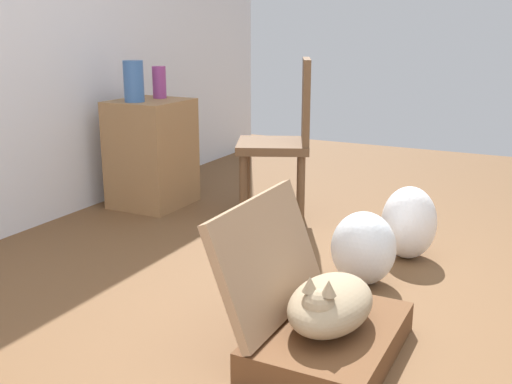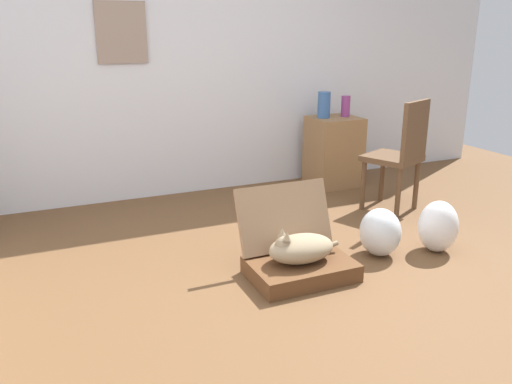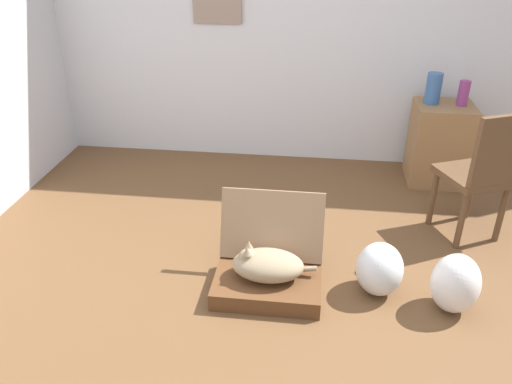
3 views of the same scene
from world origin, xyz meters
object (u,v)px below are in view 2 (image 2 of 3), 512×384
Objects in this scene: cat at (300,248)px; plastic_bag_clear at (438,226)px; suitcase_base at (301,269)px; plastic_bag_white at (380,232)px; side_table at (333,152)px; vase_tall at (324,105)px; chair at (400,153)px; vase_short at (346,106)px.

cat is 1.11m from plastic_bag_clear.
plastic_bag_white is at bearing 7.35° from suitcase_base.
side_table reaches higher than suitcase_base.
vase_tall is (0.09, 1.78, 0.64)m from plastic_bag_clear.
chair reaches higher than cat.
plastic_bag_clear is at bearing -1.11° from cat.
side_table is 0.47m from vase_short.
chair is (0.71, 0.72, 0.36)m from plastic_bag_white.
cat is 2.33m from vase_short.
suitcase_base is at bearing -172.65° from plastic_bag_white.
vase_short is (0.12, 0.00, 0.45)m from side_table.
plastic_bag_clear is (1.11, -0.02, -0.02)m from cat.
plastic_bag_clear is at bearing -96.73° from side_table.
cat is 1.38× the size of plastic_bag_clear.
suitcase_base is 2.25m from vase_tall.
plastic_bag_white is at bearing 7.23° from cat.
side_table is at bearing 52.72° from cat.
plastic_bag_white is (0.68, 0.09, 0.11)m from suitcase_base.
plastic_bag_clear is 1.89m from vase_short.
vase_short is at bearing 50.52° from suitcase_base.
plastic_bag_white is at bearing -110.94° from side_table.
side_table is (1.31, 1.73, 0.29)m from suitcase_base.
suitcase_base is at bearing -124.11° from vase_tall.
cat is 1.51× the size of plastic_bag_white.
vase_tall is at bearing -101.70° from chair.
chair is (0.20, -0.95, -0.30)m from vase_tall.
vase_tall is at bearing 87.18° from plastic_bag_clear.
plastic_bag_white is at bearing 21.53° from chair.
chair reaches higher than side_table.
suitcase_base is at bearing -2.29° from cat.
side_table is at bearing -108.60° from chair.
suitcase_base is at bearing 6.35° from chair.
suitcase_base is at bearing -127.08° from side_table.
chair reaches higher than suitcase_base.
vase_tall reaches higher than plastic_bag_clear.
vase_short is (1.43, 1.73, 0.75)m from suitcase_base.
cat reaches higher than plastic_bag_white.
suitcase_base is at bearing 178.90° from plastic_bag_clear.
vase_tall reaches higher than side_table.
cat is 2.21m from vase_tall.
plastic_bag_clear is (1.10, -0.02, 0.13)m from suitcase_base.
cat is at bearing 178.89° from plastic_bag_clear.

